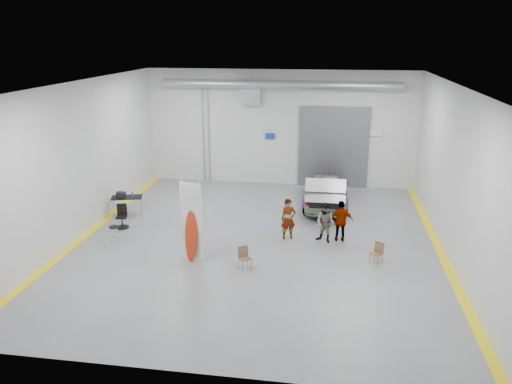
# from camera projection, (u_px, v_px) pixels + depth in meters

# --- Properties ---
(ground) EXTENTS (16.00, 16.00, 0.00)m
(ground) POSITION_uv_depth(u_px,v_px,m) (257.00, 242.00, 19.32)
(ground) COLOR slate
(ground) RESTS_ON ground
(room_shell) EXTENTS (14.02, 16.18, 6.01)m
(room_shell) POSITION_uv_depth(u_px,v_px,m) (271.00, 128.00, 20.15)
(room_shell) COLOR silver
(room_shell) RESTS_ON ground
(sedan_car) EXTENTS (2.09, 5.04, 1.46)m
(sedan_car) POSITION_uv_depth(u_px,v_px,m) (326.00, 190.00, 23.27)
(sedan_car) COLOR white
(sedan_car) RESTS_ON ground
(person_a) EXTENTS (0.68, 0.55, 1.62)m
(person_a) POSITION_uv_depth(u_px,v_px,m) (288.00, 219.00, 19.41)
(person_a) COLOR #956151
(person_a) RESTS_ON ground
(person_b) EXTENTS (0.96, 0.89, 1.58)m
(person_b) POSITION_uv_depth(u_px,v_px,m) (325.00, 223.00, 19.07)
(person_b) COLOR teal
(person_b) RESTS_ON ground
(person_c) EXTENTS (0.97, 0.44, 1.64)m
(person_c) POSITION_uv_depth(u_px,v_px,m) (341.00, 221.00, 19.17)
(person_c) COLOR brown
(person_c) RESTS_ON ground
(surfboard_display) EXTENTS (0.84, 0.40, 3.06)m
(surfboard_display) POSITION_uv_depth(u_px,v_px,m) (193.00, 228.00, 17.32)
(surfboard_display) COLOR white
(surfboard_display) RESTS_ON ground
(folding_chair_near) EXTENTS (0.51, 0.56, 0.78)m
(folding_chair_near) POSITION_uv_depth(u_px,v_px,m) (245.00, 262.00, 17.02)
(folding_chair_near) COLOR brown
(folding_chair_near) RESTS_ON ground
(folding_chair_far) EXTENTS (0.51, 0.56, 0.78)m
(folding_chair_far) POSITION_uv_depth(u_px,v_px,m) (376.00, 257.00, 17.40)
(folding_chair_far) COLOR brown
(folding_chair_far) RESTS_ON ground
(shop_stool) EXTENTS (0.36, 0.36, 0.71)m
(shop_stool) POSITION_uv_depth(u_px,v_px,m) (114.00, 235.00, 19.06)
(shop_stool) COLOR black
(shop_stool) RESTS_ON ground
(work_table) EXTENTS (1.45, 1.00, 1.07)m
(work_table) POSITION_uv_depth(u_px,v_px,m) (125.00, 197.00, 22.01)
(work_table) COLOR #96999E
(work_table) RESTS_ON ground
(office_chair) EXTENTS (0.53, 0.55, 0.98)m
(office_chair) POSITION_uv_depth(u_px,v_px,m) (122.00, 218.00, 20.64)
(office_chair) COLOR black
(office_chair) RESTS_ON ground
(trunk_lid) EXTENTS (1.70, 1.03, 0.04)m
(trunk_lid) POSITION_uv_depth(u_px,v_px,m) (326.00, 189.00, 20.91)
(trunk_lid) COLOR silver
(trunk_lid) RESTS_ON sedan_car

